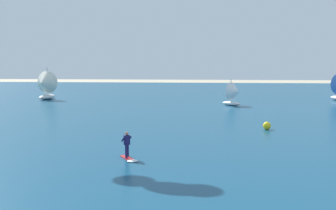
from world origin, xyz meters
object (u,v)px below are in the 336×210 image
kitesurfer (128,149)px  sailboat_heeled_over (234,94)px  marker_buoy (267,126)px  sailboat_mid_left (45,85)px

kitesurfer → sailboat_heeled_over: size_ratio=0.57×
kitesurfer → marker_buoy: kitesurfer is taller
kitesurfer → marker_buoy: bearing=47.8°
sailboat_mid_left → sailboat_heeled_over: bearing=-12.1°
sailboat_heeled_over → sailboat_mid_left: sailboat_mid_left is taller
sailboat_mid_left → marker_buoy: bearing=-40.0°
sailboat_mid_left → marker_buoy: 37.60m
kitesurfer → sailboat_mid_left: size_ratio=0.41×
sailboat_heeled_over → marker_buoy: sailboat_heeled_over is taller
kitesurfer → marker_buoy: size_ratio=2.86×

